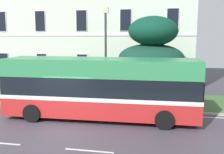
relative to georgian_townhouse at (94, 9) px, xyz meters
name	(u,v)px	position (x,y,z in m)	size (l,w,h in m)	color
ground_plane	(66,125)	(1.98, -13.24, -7.23)	(60.00, 56.00, 0.18)	#46404C
georgian_townhouse	(94,9)	(0.00, 0.00, 0.00)	(19.01, 8.22, 14.11)	silver
iron_verge_railing	(57,96)	(0.00, -9.75, -6.59)	(16.71, 0.04, 0.97)	black
evergreen_tree	(152,63)	(6.04, -7.41, -4.53)	(4.70, 4.76, 5.72)	#423328
single_decker_bus	(100,87)	(3.46, -11.80, -5.46)	(10.56, 2.93, 3.32)	red
street_lamp_post	(106,49)	(3.19, -9.18, -3.52)	(0.36, 0.24, 6.17)	#333338
litter_bin	(135,96)	(5.04, -8.95, -6.53)	(0.54, 0.54, 1.10)	black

